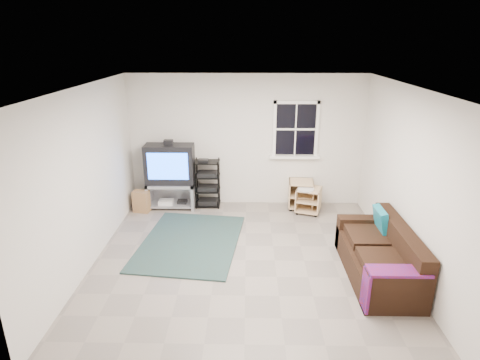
{
  "coord_description": "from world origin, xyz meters",
  "views": [
    {
      "loc": [
        0.02,
        -5.38,
        3.22
      ],
      "look_at": [
        -0.09,
        0.4,
        1.16
      ],
      "focal_mm": 30.0,
      "sensor_mm": 36.0,
      "label": 1
    }
  ],
  "objects_px": {
    "side_table_left": "(301,193)",
    "side_table_right": "(309,198)",
    "sofa": "(380,258)",
    "av_rack": "(208,186)",
    "tv_unit": "(170,171)"
  },
  "relations": [
    {
      "from": "tv_unit",
      "to": "sofa",
      "type": "xyz_separation_m",
      "value": [
        3.4,
        -2.43,
        -0.47
      ]
    },
    {
      "from": "av_rack",
      "to": "side_table_right",
      "type": "height_order",
      "value": "av_rack"
    },
    {
      "from": "av_rack",
      "to": "side_table_right",
      "type": "xyz_separation_m",
      "value": [
        1.98,
        -0.25,
        -0.14
      ]
    },
    {
      "from": "side_table_right",
      "to": "tv_unit",
      "type": "bearing_deg",
      "value": 175.9
    },
    {
      "from": "sofa",
      "to": "side_table_left",
      "type": "bearing_deg",
      "value": 108.34
    },
    {
      "from": "side_table_left",
      "to": "sofa",
      "type": "distance_m",
      "value": 2.6
    },
    {
      "from": "tv_unit",
      "to": "sofa",
      "type": "relative_size",
      "value": 0.76
    },
    {
      "from": "side_table_left",
      "to": "sofa",
      "type": "height_order",
      "value": "sofa"
    },
    {
      "from": "side_table_left",
      "to": "side_table_right",
      "type": "relative_size",
      "value": 0.99
    },
    {
      "from": "tv_unit",
      "to": "side_table_left",
      "type": "relative_size",
      "value": 2.47
    },
    {
      "from": "av_rack",
      "to": "side_table_right",
      "type": "bearing_deg",
      "value": -7.31
    },
    {
      "from": "tv_unit",
      "to": "side_table_left",
      "type": "xyz_separation_m",
      "value": [
        2.58,
        0.04,
        -0.46
      ]
    },
    {
      "from": "tv_unit",
      "to": "side_table_left",
      "type": "bearing_deg",
      "value": 0.86
    },
    {
      "from": "av_rack",
      "to": "sofa",
      "type": "bearing_deg",
      "value": -42.94
    },
    {
      "from": "side_table_left",
      "to": "side_table_right",
      "type": "bearing_deg",
      "value": -61.72
    }
  ]
}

